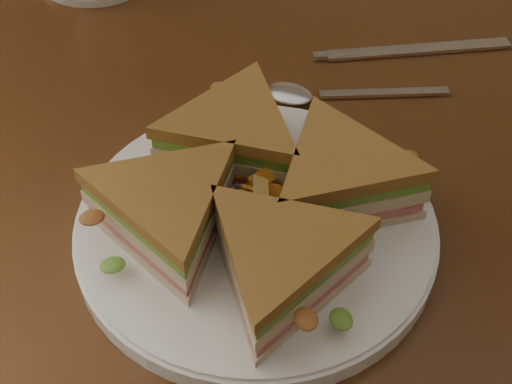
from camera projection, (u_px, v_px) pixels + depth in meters
The scene contains 6 objects.
table at pixel (326, 258), 0.69m from camera, with size 1.20×0.80×0.75m.
plate at pixel (256, 228), 0.58m from camera, with size 0.29×0.29×0.02m, color white.
sandwich_wedges at pixel (256, 196), 0.55m from camera, with size 0.31×0.31×0.06m.
crisps_mound at pixel (256, 200), 0.56m from camera, with size 0.09×0.09×0.05m, color orange, non-canonical shape.
spoon at pixel (312, 94), 0.71m from camera, with size 0.17×0.09×0.01m.
knife at pixel (405, 51), 0.76m from camera, with size 0.19×0.12×0.00m.
Camera 1 is at (0.11, -0.43, 1.20)m, focal length 50.00 mm.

